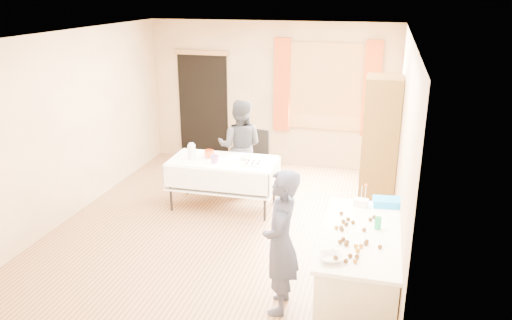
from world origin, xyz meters
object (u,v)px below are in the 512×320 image
(party_table, at_px, (223,179))
(woman, at_px, (240,146))
(counter, at_px, (359,274))
(girl, at_px, (281,242))
(chair, at_px, (255,168))
(cabinet, at_px, (380,145))

(party_table, xyz_separation_m, woman, (0.07, 0.67, 0.31))
(counter, distance_m, girl, 0.84)
(girl, bearing_deg, party_table, -153.19)
(chair, bearing_deg, counter, -44.95)
(cabinet, relative_size, girl, 1.31)
(chair, xyz_separation_m, woman, (-0.15, -0.35, 0.48))
(chair, relative_size, woman, 0.61)
(cabinet, xyz_separation_m, chair, (-2.00, 0.51, -0.72))
(counter, relative_size, girl, 1.06)
(cabinet, relative_size, chair, 2.16)
(counter, distance_m, party_table, 3.02)
(cabinet, relative_size, woman, 1.32)
(cabinet, xyz_separation_m, counter, (-0.10, -2.67, -0.54))
(party_table, bearing_deg, cabinet, 12.20)
(party_table, relative_size, woman, 1.05)
(girl, distance_m, woman, 3.20)
(cabinet, xyz_separation_m, party_table, (-2.22, -0.51, -0.55))
(cabinet, distance_m, counter, 2.73)
(girl, bearing_deg, counter, 93.44)
(woman, bearing_deg, chair, -117.55)
(girl, bearing_deg, cabinet, 158.60)
(girl, bearing_deg, woman, -160.43)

